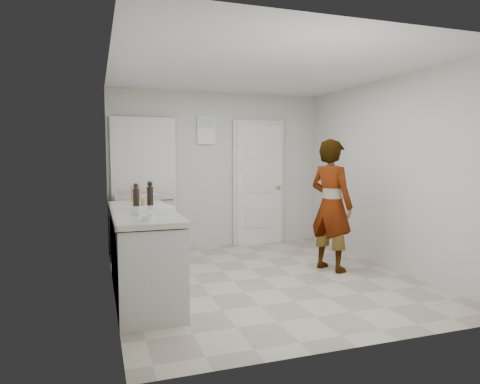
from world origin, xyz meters
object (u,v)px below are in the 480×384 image
object	(u,v)px
cake_mix_box	(136,194)
baking_dish	(154,210)
oil_cruet_b	(136,197)
egg_bowl	(149,218)
person	(331,205)
spice_jar	(144,203)
oil_cruet_a	(150,194)

from	to	relation	value
cake_mix_box	baking_dish	size ratio (longest dim) A/B	0.47
oil_cruet_b	egg_bowl	xyz separation A→B (m)	(0.04, -0.73, -0.11)
person	egg_bowl	bearing A→B (deg)	90.12
cake_mix_box	spice_jar	bearing A→B (deg)	-61.72
cake_mix_box	oil_cruet_b	distance (m)	0.86
oil_cruet_b	egg_bowl	distance (m)	0.74
oil_cruet_a	oil_cruet_b	size ratio (longest dim) A/B	0.99
baking_dish	egg_bowl	distance (m)	0.45
person	egg_bowl	xyz separation A→B (m)	(-2.45, -1.01, 0.10)
spice_jar	baking_dish	distance (m)	0.60
oil_cruet_b	cake_mix_box	bearing A→B (deg)	85.00
spice_jar	oil_cruet_b	xyz separation A→B (m)	(-0.11, -0.30, 0.09)
cake_mix_box	spice_jar	xyz separation A→B (m)	(0.03, -0.56, -0.05)
spice_jar	oil_cruet_a	bearing A→B (deg)	29.29
baking_dish	spice_jar	bearing A→B (deg)	93.74
spice_jar	baking_dish	bearing A→B (deg)	-86.26
egg_bowl	cake_mix_box	bearing A→B (deg)	88.89
spice_jar	oil_cruet_b	world-z (taller)	oil_cruet_b
oil_cruet_a	oil_cruet_b	distance (m)	0.39
spice_jar	oil_cruet_a	distance (m)	0.13
person	spice_jar	distance (m)	2.38
cake_mix_box	egg_bowl	distance (m)	1.59
cake_mix_box	oil_cruet_a	world-z (taller)	oil_cruet_a
oil_cruet_b	egg_bowl	world-z (taller)	oil_cruet_b
cake_mix_box	oil_cruet_a	bearing A→B (deg)	-53.11
person	oil_cruet_b	size ratio (longest dim) A/B	5.98
person	cake_mix_box	distance (m)	2.49
person	oil_cruet_a	bearing A→B (deg)	66.14
baking_dish	oil_cruet_b	bearing A→B (deg)	116.45
cake_mix_box	baking_dish	xyz separation A→B (m)	(0.07, -1.15, -0.06)
spice_jar	oil_cruet_b	distance (m)	0.33
cake_mix_box	egg_bowl	bearing A→B (deg)	-66.34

